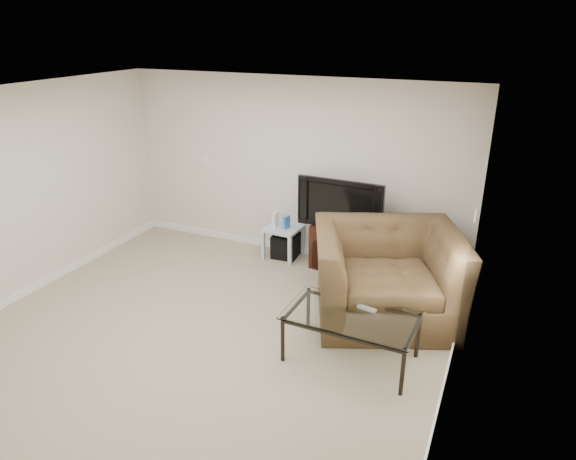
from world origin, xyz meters
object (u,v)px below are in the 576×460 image
at_px(side_table, 283,242).
at_px(subwoofer, 286,246).
at_px(recliner, 387,261).
at_px(television, 343,202).
at_px(coffee_table, 351,337).
at_px(tv_stand, 342,246).

distance_m(side_table, subwoofer, 0.07).
height_order(subwoofer, recliner, recliner).
distance_m(television, recliner, 1.30).
height_order(television, recliner, recliner).
relative_size(television, recliner, 0.68).
bearing_deg(side_table, recliner, -29.99).
height_order(television, coffee_table, television).
bearing_deg(coffee_table, tv_stand, 110.75).
relative_size(tv_stand, subwoofer, 2.16).
relative_size(tv_stand, recliner, 0.47).
bearing_deg(television, tv_stand, 85.60).
bearing_deg(tv_stand, television, -90.00).
bearing_deg(recliner, tv_stand, 108.01).
height_order(television, subwoofer, television).
distance_m(tv_stand, coffee_table, 2.08).
relative_size(recliner, coffee_table, 1.23).
distance_m(side_table, coffee_table, 2.52).
height_order(side_table, recliner, recliner).
bearing_deg(coffee_table, television, 111.15).
distance_m(tv_stand, side_table, 0.88).
bearing_deg(side_table, subwoofer, 30.48).
relative_size(side_table, recliner, 0.30).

